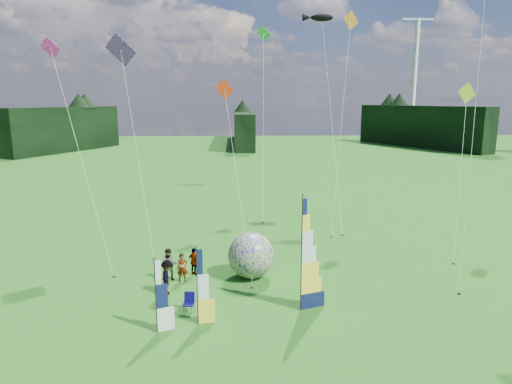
{
  "coord_description": "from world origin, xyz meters",
  "views": [
    {
      "loc": [
        -2.06,
        -18.08,
        10.0
      ],
      "look_at": [
        -1.0,
        4.0,
        5.5
      ],
      "focal_mm": 32.0,
      "sensor_mm": 36.0,
      "label": 1
    }
  ],
  "objects_px": {
    "side_banner_far": "(156,297)",
    "spectator_b": "(169,265)",
    "kite_whale": "(331,106)",
    "side_banner_left": "(197,287)",
    "spectator_d": "(194,262)",
    "spectator_c": "(167,277)",
    "bol_inflatable": "(251,255)",
    "feather_banner_main": "(301,256)",
    "camp_chair": "(188,303)",
    "spectator_a": "(182,268)"
  },
  "relations": [
    {
      "from": "side_banner_far",
      "to": "spectator_b",
      "type": "bearing_deg",
      "value": 69.91
    },
    {
      "from": "spectator_b",
      "to": "kite_whale",
      "type": "relative_size",
      "value": 0.1
    },
    {
      "from": "spectator_b",
      "to": "kite_whale",
      "type": "bearing_deg",
      "value": 59.21
    },
    {
      "from": "side_banner_left",
      "to": "spectator_d",
      "type": "bearing_deg",
      "value": 85.09
    },
    {
      "from": "side_banner_left",
      "to": "spectator_c",
      "type": "bearing_deg",
      "value": 107.09
    },
    {
      "from": "side_banner_far",
      "to": "spectator_c",
      "type": "distance_m",
      "value": 4.15
    },
    {
      "from": "bol_inflatable",
      "to": "spectator_d",
      "type": "bearing_deg",
      "value": 170.73
    },
    {
      "from": "side_banner_far",
      "to": "spectator_c",
      "type": "bearing_deg",
      "value": 68.95
    },
    {
      "from": "feather_banner_main",
      "to": "bol_inflatable",
      "type": "xyz_separation_m",
      "value": [
        -2.23,
        4.3,
        -1.45
      ]
    },
    {
      "from": "bol_inflatable",
      "to": "side_banner_far",
      "type": "bearing_deg",
      "value": -125.11
    },
    {
      "from": "side_banner_left",
      "to": "camp_chair",
      "type": "bearing_deg",
      "value": 102.67
    },
    {
      "from": "feather_banner_main",
      "to": "spectator_b",
      "type": "distance_m",
      "value": 8.16
    },
    {
      "from": "feather_banner_main",
      "to": "side_banner_left",
      "type": "distance_m",
      "value": 5.07
    },
    {
      "from": "spectator_a",
      "to": "spectator_c",
      "type": "bearing_deg",
      "value": -123.71
    },
    {
      "from": "spectator_d",
      "to": "spectator_b",
      "type": "bearing_deg",
      "value": 70.15
    },
    {
      "from": "spectator_b",
      "to": "bol_inflatable",
      "type": "bearing_deg",
      "value": 11.87
    },
    {
      "from": "bol_inflatable",
      "to": "spectator_d",
      "type": "distance_m",
      "value": 3.35
    },
    {
      "from": "spectator_d",
      "to": "kite_whale",
      "type": "xyz_separation_m",
      "value": [
        10.55,
        13.41,
        8.65
      ]
    },
    {
      "from": "side_banner_far",
      "to": "kite_whale",
      "type": "height_order",
      "value": "kite_whale"
    },
    {
      "from": "kite_whale",
      "to": "spectator_a",
      "type": "bearing_deg",
      "value": -128.55
    },
    {
      "from": "side_banner_left",
      "to": "side_banner_far",
      "type": "xyz_separation_m",
      "value": [
        -1.72,
        -0.68,
        -0.12
      ]
    },
    {
      "from": "side_banner_far",
      "to": "spectator_d",
      "type": "bearing_deg",
      "value": 58.37
    },
    {
      "from": "side_banner_far",
      "to": "spectator_b",
      "type": "height_order",
      "value": "side_banner_far"
    },
    {
      "from": "feather_banner_main",
      "to": "kite_whale",
      "type": "relative_size",
      "value": 0.29
    },
    {
      "from": "spectator_a",
      "to": "spectator_b",
      "type": "height_order",
      "value": "spectator_b"
    },
    {
      "from": "feather_banner_main",
      "to": "spectator_a",
      "type": "height_order",
      "value": "feather_banner_main"
    },
    {
      "from": "side_banner_left",
      "to": "spectator_d",
      "type": "xyz_separation_m",
      "value": [
        -0.67,
        6.01,
        -0.98
      ]
    },
    {
      "from": "feather_banner_main",
      "to": "spectator_b",
      "type": "relative_size",
      "value": 3.0
    },
    {
      "from": "bol_inflatable",
      "to": "camp_chair",
      "type": "relative_size",
      "value": 2.78
    },
    {
      "from": "bol_inflatable",
      "to": "kite_whale",
      "type": "relative_size",
      "value": 0.14
    },
    {
      "from": "side_banner_far",
      "to": "side_banner_left",
      "type": "bearing_deg",
      "value": -1.22
    },
    {
      "from": "side_banner_far",
      "to": "spectator_d",
      "type": "xyz_separation_m",
      "value": [
        1.05,
        6.68,
        -0.86
      ]
    },
    {
      "from": "bol_inflatable",
      "to": "spectator_a",
      "type": "bearing_deg",
      "value": -172.72
    },
    {
      "from": "camp_chair",
      "to": "feather_banner_main",
      "type": "bearing_deg",
      "value": 8.12
    },
    {
      "from": "bol_inflatable",
      "to": "camp_chair",
      "type": "height_order",
      "value": "bol_inflatable"
    },
    {
      "from": "spectator_a",
      "to": "camp_chair",
      "type": "xyz_separation_m",
      "value": [
        0.69,
        -3.75,
        -0.35
      ]
    },
    {
      "from": "spectator_c",
      "to": "spectator_d",
      "type": "relative_size",
      "value": 1.14
    },
    {
      "from": "spectator_a",
      "to": "spectator_b",
      "type": "bearing_deg",
      "value": 147.03
    },
    {
      "from": "spectator_d",
      "to": "camp_chair",
      "type": "height_order",
      "value": "spectator_d"
    },
    {
      "from": "kite_whale",
      "to": "side_banner_left",
      "type": "bearing_deg",
      "value": -117.9
    },
    {
      "from": "camp_chair",
      "to": "kite_whale",
      "type": "distance_m",
      "value": 22.8
    },
    {
      "from": "spectator_a",
      "to": "spectator_c",
      "type": "height_order",
      "value": "spectator_c"
    },
    {
      "from": "feather_banner_main",
      "to": "spectator_c",
      "type": "bearing_deg",
      "value": 141.81
    },
    {
      "from": "spectator_c",
      "to": "spectator_d",
      "type": "height_order",
      "value": "spectator_c"
    },
    {
      "from": "spectator_c",
      "to": "camp_chair",
      "type": "xyz_separation_m",
      "value": [
        1.29,
        -2.17,
        -0.44
      ]
    },
    {
      "from": "bol_inflatable",
      "to": "spectator_b",
      "type": "bearing_deg",
      "value": -177.34
    },
    {
      "from": "bol_inflatable",
      "to": "spectator_d",
      "type": "xyz_separation_m",
      "value": [
        -3.27,
        0.53,
        -0.51
      ]
    },
    {
      "from": "side_banner_left",
      "to": "side_banner_far",
      "type": "relative_size",
      "value": 1.07
    },
    {
      "from": "side_banner_far",
      "to": "camp_chair",
      "type": "xyz_separation_m",
      "value": [
        1.17,
        1.91,
        -1.19
      ]
    },
    {
      "from": "side_banner_left",
      "to": "kite_whale",
      "type": "bearing_deg",
      "value": 51.74
    }
  ]
}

